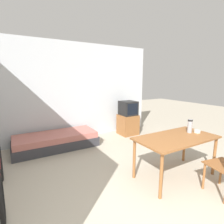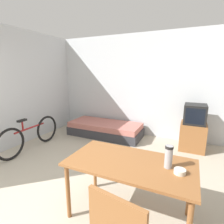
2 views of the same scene
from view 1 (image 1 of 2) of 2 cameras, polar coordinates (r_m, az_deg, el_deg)
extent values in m
cube|color=silver|center=(5.03, -14.13, 6.38)|extent=(5.22, 0.06, 2.70)
cube|color=#333338|center=(4.66, -17.68, -9.74)|extent=(2.00, 0.84, 0.23)
cube|color=#B76B60|center=(4.60, -17.81, -7.59)|extent=(1.94, 0.81, 0.14)
cube|color=brown|center=(5.47, 5.18, -4.10)|extent=(0.53, 0.51, 0.61)
cube|color=black|center=(5.36, 5.28, 1.28)|extent=(0.45, 0.47, 0.43)
cube|color=black|center=(5.18, 6.75, 0.91)|extent=(0.37, 0.01, 0.33)
cube|color=brown|center=(3.22, 20.29, -7.89)|extent=(1.43, 0.75, 0.03)
cylinder|color=brown|center=(2.73, 15.75, -19.54)|extent=(0.05, 0.05, 0.70)
cylinder|color=brown|center=(3.70, 30.43, -12.33)|extent=(0.05, 0.05, 0.70)
cylinder|color=brown|center=(3.14, 7.27, -14.96)|extent=(0.05, 0.05, 0.70)
cylinder|color=brown|center=(4.01, 22.56, -9.87)|extent=(0.05, 0.05, 0.70)
cylinder|color=brown|center=(3.50, 32.02, -16.19)|extent=(0.04, 0.04, 0.44)
cylinder|color=brown|center=(3.24, 27.81, -17.97)|extent=(0.04, 0.04, 0.44)
torus|color=black|center=(3.60, -32.74, -13.59)|extent=(0.08, 0.66, 0.65)
torus|color=black|center=(2.68, -32.51, -22.12)|extent=(0.08, 0.66, 0.65)
cylinder|color=#99999E|center=(3.53, 24.08, -4.22)|extent=(0.08, 0.08, 0.25)
cylinder|color=black|center=(3.50, 24.22, -2.49)|extent=(0.09, 0.09, 0.03)
cylinder|color=beige|center=(3.61, 26.04, -5.69)|extent=(0.12, 0.12, 0.05)
camera|label=2|loc=(2.96, 56.75, 6.26)|focal=28.00mm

